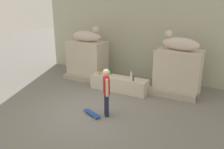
{
  "coord_description": "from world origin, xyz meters",
  "views": [
    {
      "loc": [
        4.26,
        -6.31,
        3.79
      ],
      "look_at": [
        0.26,
        1.17,
        1.1
      ],
      "focal_mm": 37.58,
      "sensor_mm": 36.0,
      "label": 1
    }
  ],
  "objects": [
    {
      "name": "pedestal_right",
      "position": [
        2.28,
        3.28,
        0.92
      ],
      "size": [
        1.83,
        1.14,
        1.85
      ],
      "primitive_type": "cube",
      "color": "beige",
      "rests_on": "ground_plane"
    },
    {
      "name": "statue_reclining_left",
      "position": [
        -2.24,
        3.28,
        2.13
      ],
      "size": [
        1.61,
        0.59,
        0.78
      ],
      "rotation": [
        0.0,
        0.0,
        -0.02
      ],
      "color": "beige",
      "rests_on": "pedestal_left"
    },
    {
      "name": "pedestal_left",
      "position": [
        -2.28,
        3.28,
        0.92
      ],
      "size": [
        1.83,
        1.14,
        1.85
      ],
      "primitive_type": "cube",
      "color": "beige",
      "rests_on": "ground_plane"
    },
    {
      "name": "stair_step",
      "position": [
        0.0,
        2.69,
        0.13
      ],
      "size": [
        6.39,
        0.5,
        0.26
      ],
      "primitive_type": "cube",
      "color": "#A9A08F",
      "rests_on": "ground_plane"
    },
    {
      "name": "ground_plane",
      "position": [
        0.0,
        0.0,
        0.0
      ],
      "size": [
        40.0,
        40.0,
        0.0
      ],
      "primitive_type": "plane",
      "color": "slate"
    },
    {
      "name": "statue_reclining_right",
      "position": [
        2.24,
        3.28,
        2.13
      ],
      "size": [
        1.69,
        0.92,
        0.78
      ],
      "rotation": [
        0.0,
        0.0,
        2.91
      ],
      "color": "beige",
      "rests_on": "pedestal_right"
    },
    {
      "name": "facade_wall",
      "position": [
        0.0,
        4.87,
        3.19
      ],
      "size": [
        11.01,
        0.6,
        6.38
      ],
      "primitive_type": "cube",
      "color": "#B4B69F",
      "rests_on": "ground_plane"
    },
    {
      "name": "bottle_orange",
      "position": [
        -0.93,
        2.23,
        0.75
      ],
      "size": [
        0.07,
        0.07,
        0.31
      ],
      "color": "orange",
      "rests_on": "ledge_block"
    },
    {
      "name": "bottle_brown",
      "position": [
        0.74,
        2.13,
        0.73
      ],
      "size": [
        0.06,
        0.06,
        0.27
      ],
      "color": "#593314",
      "rests_on": "ledge_block"
    },
    {
      "name": "skateboard",
      "position": [
        0.21,
        -0.2,
        0.06
      ],
      "size": [
        0.81,
        0.5,
        0.08
      ],
      "rotation": [
        0.0,
        0.0,
        2.74
      ],
      "color": "navy",
      "rests_on": "ground_plane"
    },
    {
      "name": "ledge_block",
      "position": [
        0.0,
        2.31,
        0.31
      ],
      "size": [
        2.54,
        0.67,
        0.62
      ],
      "primitive_type": "cube",
      "color": "beige",
      "rests_on": "ground_plane"
    },
    {
      "name": "bottle_green",
      "position": [
        -0.52,
        2.51,
        0.75
      ],
      "size": [
        0.06,
        0.06,
        0.3
      ],
      "color": "#1E722D",
      "rests_on": "ledge_block"
    },
    {
      "name": "skater",
      "position": [
        0.66,
        0.03,
        0.92
      ],
      "size": [
        0.37,
        0.46,
        1.67
      ],
      "rotation": [
        0.0,
        0.0,
        2.18
      ],
      "color": "#1E233F",
      "rests_on": "ground_plane"
    },
    {
      "name": "bottle_clear",
      "position": [
        0.53,
        2.4,
        0.76
      ],
      "size": [
        0.08,
        0.08,
        0.33
      ],
      "color": "silver",
      "rests_on": "ledge_block"
    }
  ]
}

